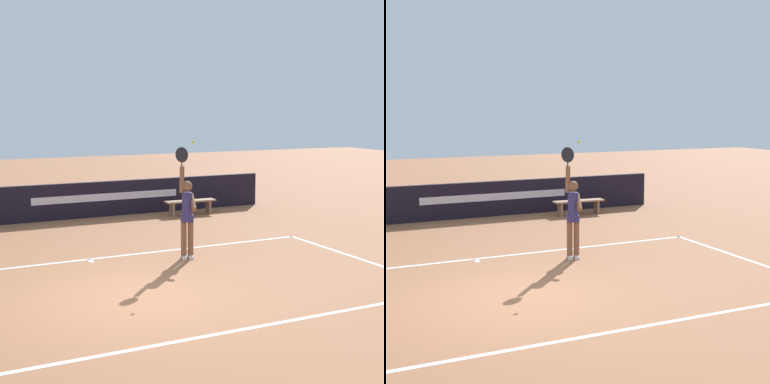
{
  "view_description": "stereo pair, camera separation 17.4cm",
  "coord_description": "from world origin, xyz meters",
  "views": [
    {
      "loc": [
        -3.59,
        -9.76,
        3.37
      ],
      "look_at": [
        2.2,
        2.23,
        1.47
      ],
      "focal_mm": 56.32,
      "sensor_mm": 36.0,
      "label": 1
    },
    {
      "loc": [
        -3.43,
        -9.84,
        3.37
      ],
      "look_at": [
        2.2,
        2.23,
        1.47
      ],
      "focal_mm": 56.32,
      "sensor_mm": 36.0,
      "label": 2
    }
  ],
  "objects": [
    {
      "name": "tennis_player",
      "position": [
        2.02,
        2.11,
        1.04
      ],
      "size": [
        0.49,
        0.51,
        2.51
      ],
      "color": "brown",
      "rests_on": "ground"
    },
    {
      "name": "tennis_ball",
      "position": [
        2.02,
        1.81,
        2.62
      ],
      "size": [
        0.07,
        0.07,
        0.07
      ],
      "color": "#C6DA35"
    },
    {
      "name": "ground_plane",
      "position": [
        0.0,
        0.0,
        0.0
      ],
      "size": [
        60.0,
        60.0,
        0.0
      ],
      "primitive_type": "plane",
      "color": "#A16441"
    },
    {
      "name": "back_wall",
      "position": [
        0.01,
        7.95,
        0.54
      ],
      "size": [
        14.7,
        0.19,
        1.08
      ],
      "color": "black",
      "rests_on": "ground"
    },
    {
      "name": "court_lines",
      "position": [
        0.0,
        0.41,
        0.0
      ],
      "size": [
        11.02,
        5.26,
        0.0
      ],
      "color": "white",
      "rests_on": "ground"
    },
    {
      "name": "courtside_bench_near",
      "position": [
        4.46,
        7.03,
        0.35
      ],
      "size": [
        1.64,
        0.41,
        0.46
      ],
      "color": "#966D51",
      "rests_on": "ground"
    }
  ]
}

